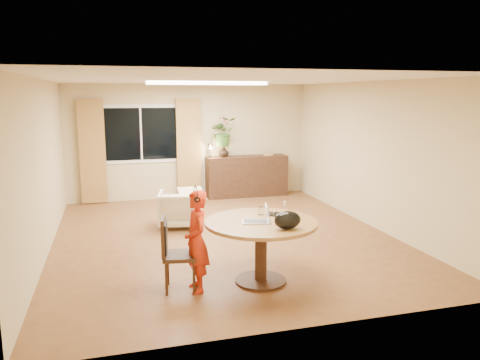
{
  "coord_description": "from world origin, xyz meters",
  "views": [
    {
      "loc": [
        -1.77,
        -7.37,
        2.37
      ],
      "look_at": [
        0.23,
        -0.2,
        1.0
      ],
      "focal_mm": 35.0,
      "sensor_mm": 36.0,
      "label": 1
    }
  ],
  "objects_px": {
    "dining_chair": "(180,254)",
    "sideboard": "(247,176)",
    "dining_table": "(261,234)",
    "armchair": "(179,209)",
    "child": "(196,241)"
  },
  "relations": [
    {
      "from": "dining_table",
      "to": "sideboard",
      "type": "relative_size",
      "value": 0.75
    },
    {
      "from": "dining_chair",
      "to": "armchair",
      "type": "height_order",
      "value": "dining_chair"
    },
    {
      "from": "dining_chair",
      "to": "armchair",
      "type": "xyz_separation_m",
      "value": [
        0.38,
        2.79,
        -0.13
      ]
    },
    {
      "from": "dining_chair",
      "to": "child",
      "type": "height_order",
      "value": "child"
    },
    {
      "from": "dining_table",
      "to": "armchair",
      "type": "bearing_deg",
      "value": 102.66
    },
    {
      "from": "dining_chair",
      "to": "sideboard",
      "type": "relative_size",
      "value": 0.49
    },
    {
      "from": "armchair",
      "to": "sideboard",
      "type": "bearing_deg",
      "value": -119.61
    },
    {
      "from": "dining_table",
      "to": "dining_chair",
      "type": "distance_m",
      "value": 1.04
    },
    {
      "from": "dining_table",
      "to": "armchair",
      "type": "relative_size",
      "value": 1.97
    },
    {
      "from": "dining_chair",
      "to": "sideboard",
      "type": "height_order",
      "value": "sideboard"
    },
    {
      "from": "dining_table",
      "to": "sideboard",
      "type": "xyz_separation_m",
      "value": [
        1.28,
        4.99,
        -0.16
      ]
    },
    {
      "from": "dining_chair",
      "to": "sideboard",
      "type": "bearing_deg",
      "value": 74.81
    },
    {
      "from": "child",
      "to": "sideboard",
      "type": "height_order",
      "value": "child"
    },
    {
      "from": "child",
      "to": "dining_chair",
      "type": "bearing_deg",
      "value": -114.81
    },
    {
      "from": "child",
      "to": "armchair",
      "type": "height_order",
      "value": "child"
    }
  ]
}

